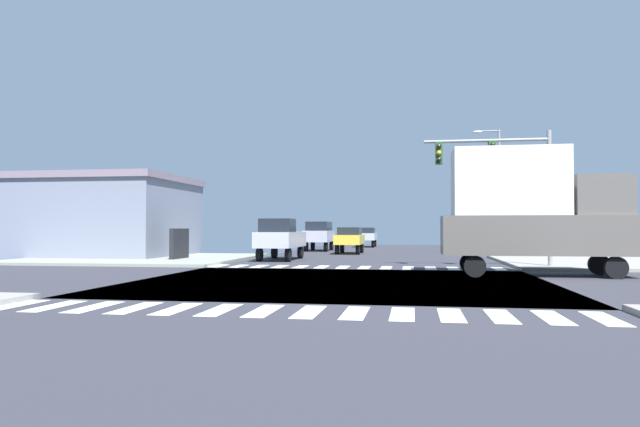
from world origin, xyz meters
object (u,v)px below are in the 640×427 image
object	(u,v)px
sedan_nearside_1	(350,238)
pickup_trailing_1	(280,237)
bank_building	(90,217)
box_truck_crossing_1	(532,208)
traffic_signal_mast	(499,168)
suv_middle_1	(319,233)
street_lamp	(496,180)
sedan_leading_4	(367,235)

from	to	relation	value
sedan_nearside_1	pickup_trailing_1	xyz separation A→B (m)	(-3.00, -9.07, 0.17)
bank_building	box_truck_crossing_1	distance (m)	26.83
traffic_signal_mast	suv_middle_1	size ratio (longest dim) A/B	1.35
street_lamp	suv_middle_1	distance (m)	14.86
traffic_signal_mast	sedan_nearside_1	size ratio (longest dim) A/B	1.45
pickup_trailing_1	traffic_signal_mast	bearing A→B (deg)	156.05
sedan_nearside_1	sedan_leading_4	world-z (taller)	same
street_lamp	suv_middle_1	xyz separation A→B (m)	(-12.90, 6.44, -3.59)
sedan_nearside_1	pickup_trailing_1	size ratio (longest dim) A/B	0.84
bank_building	traffic_signal_mast	bearing A→B (deg)	-15.32
sedan_nearside_1	suv_middle_1	distance (m)	5.73
box_truck_crossing_1	pickup_trailing_1	world-z (taller)	box_truck_crossing_1
street_lamp	bank_building	world-z (taller)	street_lamp
traffic_signal_mast	box_truck_crossing_1	distance (m)	4.73
traffic_signal_mast	sedan_leading_4	xyz separation A→B (m)	(-8.36, 29.37, -3.45)
sedan_leading_4	bank_building	bearing A→B (deg)	55.60
box_truck_crossing_1	sedan_leading_4	size ratio (longest dim) A/B	1.67
bank_building	suv_middle_1	size ratio (longest dim) A/B	2.92
traffic_signal_mast	box_truck_crossing_1	xyz separation A→B (m)	(0.59, -4.24, -2.00)
box_truck_crossing_1	suv_middle_1	bearing A→B (deg)	-152.78
suv_middle_1	pickup_trailing_1	bearing A→B (deg)	90.00
sedan_leading_4	suv_middle_1	world-z (taller)	suv_middle_1
street_lamp	sedan_leading_4	bearing A→B (deg)	120.49
street_lamp	sedan_nearside_1	size ratio (longest dim) A/B	1.95
suv_middle_1	sedan_leading_4	bearing A→B (deg)	-106.13
box_truck_crossing_1	pickup_trailing_1	bearing A→B (deg)	-127.86
box_truck_crossing_1	sedan_leading_4	xyz separation A→B (m)	(-8.95, 33.61, -1.45)
street_lamp	bank_building	size ratio (longest dim) A/B	0.62
pickup_trailing_1	suv_middle_1	size ratio (longest dim) A/B	1.11
sedan_nearside_1	box_truck_crossing_1	size ratio (longest dim) A/B	0.60
sedan_leading_4	street_lamp	bearing A→B (deg)	120.49
suv_middle_1	sedan_nearside_1	bearing A→B (deg)	121.59
bank_building	pickup_trailing_1	bearing A→B (deg)	-6.88
street_lamp	pickup_trailing_1	bearing A→B (deg)	-149.81
suv_middle_1	traffic_signal_mast	bearing A→B (deg)	120.88
street_lamp	sedan_nearside_1	bearing A→B (deg)	171.02
sedan_nearside_1	box_truck_crossing_1	distance (m)	20.47
bank_building	box_truck_crossing_1	world-z (taller)	bank_building
box_truck_crossing_1	suv_middle_1	distance (m)	26.15
box_truck_crossing_1	sedan_leading_4	distance (m)	34.81
traffic_signal_mast	box_truck_crossing_1	size ratio (longest dim) A/B	0.86
bank_building	sedan_leading_4	distance (m)	27.67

